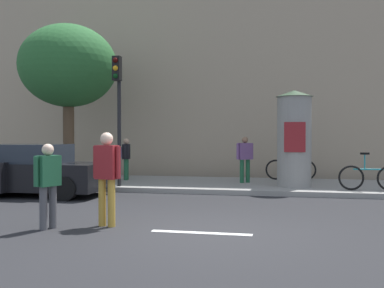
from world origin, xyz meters
The scene contains 14 objects.
ground_plane centered at (0.00, 0.00, 0.00)m, with size 80.00×80.00×0.00m, color #232326.
sidewalk_curb centered at (0.00, 7.00, 0.07)m, with size 36.00×4.00×0.15m, color gray.
lane_markings centered at (0.00, 0.00, 0.00)m, with size 25.80×0.16×0.01m.
building_backdrop centered at (0.00, 12.00, 4.86)m, with size 36.00×5.00×9.71m, color tan.
traffic_light centered at (-3.56, 5.24, 2.86)m, with size 0.24×0.45×4.01m.
poster_column centered at (1.78, 6.35, 1.66)m, with size 1.15×1.15×2.98m.
street_tree centered at (-5.93, 6.64, 4.14)m, with size 3.38×3.38×5.46m.
pedestrian_with_bag centered at (-2.81, -0.23, 0.91)m, with size 0.38×0.56×1.56m.
pedestrian_tallest centered at (-1.85, 0.21, 1.04)m, with size 0.58×0.31×1.77m.
pedestrian_in_light_jacket centered at (0.20, 7.12, 1.05)m, with size 0.53×0.47×1.54m.
pedestrian_in_red_top centered at (-4.05, 7.25, 1.02)m, with size 0.45×0.61×1.47m.
bicycle_leaning centered at (3.89, 5.67, 0.54)m, with size 1.77×0.12×1.09m.
bicycle_upright centered at (1.73, 8.35, 0.54)m, with size 1.77×0.12×1.09m.
parked_car_red centered at (-5.77, 3.88, 0.71)m, with size 4.39×1.85×1.47m.
Camera 1 is at (1.36, -7.53, 1.70)m, focal length 40.87 mm.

